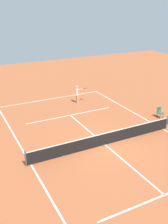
{
  "coord_description": "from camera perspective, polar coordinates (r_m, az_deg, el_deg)",
  "views": [
    {
      "loc": [
        8.93,
        13.98,
        9.46
      ],
      "look_at": [
        -0.57,
        -4.42,
        0.8
      ],
      "focal_mm": 42.14,
      "sensor_mm": 36.0,
      "label": 1
    }
  ],
  "objects": [
    {
      "name": "courtside_chair_mid",
      "position": [
        24.11,
        16.14,
        0.03
      ],
      "size": [
        0.44,
        0.46,
        0.95
      ],
      "color": "#262626",
      "rests_on": "ground"
    },
    {
      "name": "court_lines",
      "position": [
        19.09,
        4.6,
        -7.08
      ],
      "size": [
        11.06,
        21.97,
        0.01
      ],
      "color": "white",
      "rests_on": "ground"
    },
    {
      "name": "tennis_net",
      "position": [
        18.85,
        4.65,
        -5.78
      ],
      "size": [
        11.66,
        0.1,
        1.07
      ],
      "color": "#4C4C51",
      "rests_on": "ground"
    },
    {
      "name": "tennis_ball",
      "position": [
        24.13,
        -1.56,
        -0.31
      ],
      "size": [
        0.07,
        0.07,
        0.07
      ],
      "primitive_type": "sphere",
      "color": "#CCE033",
      "rests_on": "ground"
    },
    {
      "name": "ground_plane",
      "position": [
        19.09,
        4.6,
        -7.09
      ],
      "size": [
        60.0,
        60.0,
        0.0
      ],
      "primitive_type": "plane",
      "color": "#AD5933"
    },
    {
      "name": "player_serving",
      "position": [
        26.38,
        -1.45,
        4.21
      ],
      "size": [
        1.35,
        0.45,
        1.83
      ],
      "rotation": [
        0.0,
        0.0,
        1.74
      ],
      "color": "#D8A884",
      "rests_on": "ground"
    }
  ]
}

